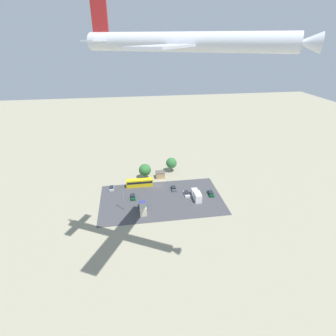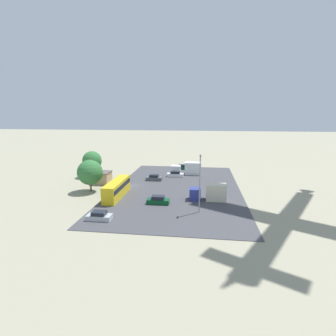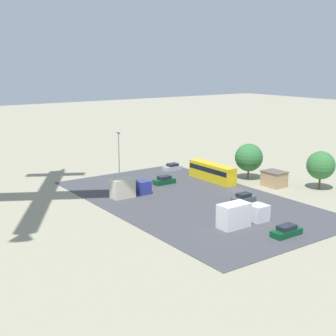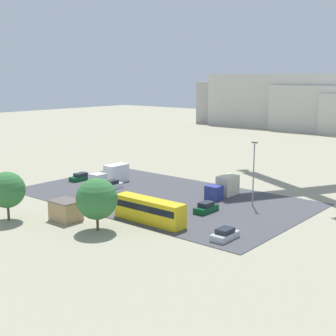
{
  "view_description": "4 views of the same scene",
  "coord_description": "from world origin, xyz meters",
  "px_view_note": "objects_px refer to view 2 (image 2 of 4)",
  "views": [
    {
      "loc": [
        10.98,
        100.09,
        58.99
      ],
      "look_at": [
        0.32,
        30.84,
        24.07
      ],
      "focal_mm": 28.0,
      "sensor_mm": 36.0,
      "label": 1
    },
    {
      "loc": [
        58.88,
        16.49,
        17.34
      ],
      "look_at": [
        0.39,
        8.93,
        4.85
      ],
      "focal_mm": 28.0,
      "sensor_mm": 36.0,
      "label": 2
    },
    {
      "loc": [
        -60.3,
        58.16,
        22.93
      ],
      "look_at": [
        1.78,
        14.32,
        5.75
      ],
      "focal_mm": 50.0,
      "sensor_mm": 36.0,
      "label": 3
    },
    {
      "loc": [
        51.06,
        -47.73,
        20.25
      ],
      "look_at": [
        -1.08,
        14.2,
        4.51
      ],
      "focal_mm": 50.0,
      "sensor_mm": 36.0,
      "label": 4
    }
  ],
  "objects_px": {
    "bus": "(117,188)",
    "shed_building": "(103,178)",
    "parked_car_1": "(158,200)",
    "parked_car_2": "(99,216)",
    "parked_car_4": "(182,167)",
    "parked_truck_0": "(210,193)",
    "parked_truck_1": "(188,169)",
    "parked_car_3": "(175,174)",
    "parked_car_0": "(154,178)"
  },
  "relations": [
    {
      "from": "parked_truck_1",
      "to": "parked_car_1",
      "type": "bearing_deg",
      "value": 170.23
    },
    {
      "from": "parked_car_4",
      "to": "parked_car_0",
      "type": "bearing_deg",
      "value": -23.18
    },
    {
      "from": "parked_car_4",
      "to": "parked_car_3",
      "type": "bearing_deg",
      "value": -6.72
    },
    {
      "from": "parked_truck_0",
      "to": "parked_truck_1",
      "type": "bearing_deg",
      "value": 14.16
    },
    {
      "from": "parked_car_2",
      "to": "parked_car_4",
      "type": "xyz_separation_m",
      "value": [
        -41.06,
        10.6,
        0.02
      ]
    },
    {
      "from": "shed_building",
      "to": "parked_car_4",
      "type": "height_order",
      "value": "shed_building"
    },
    {
      "from": "bus",
      "to": "parked_truck_1",
      "type": "height_order",
      "value": "parked_truck_1"
    },
    {
      "from": "parked_car_4",
      "to": "parked_truck_0",
      "type": "xyz_separation_m",
      "value": [
        28.79,
        7.73,
        0.92
      ]
    },
    {
      "from": "parked_truck_0",
      "to": "shed_building",
      "type": "bearing_deg",
      "value": 69.32
    },
    {
      "from": "shed_building",
      "to": "parked_car_0",
      "type": "height_order",
      "value": "shed_building"
    },
    {
      "from": "bus",
      "to": "parked_car_0",
      "type": "bearing_deg",
      "value": 69.77
    },
    {
      "from": "parked_car_3",
      "to": "parked_truck_1",
      "type": "bearing_deg",
      "value": -43.76
    },
    {
      "from": "parked_car_0",
      "to": "parked_car_1",
      "type": "relative_size",
      "value": 0.95
    },
    {
      "from": "parked_car_4",
      "to": "parked_truck_1",
      "type": "xyz_separation_m",
      "value": [
        6.59,
        2.13,
        0.97
      ]
    },
    {
      "from": "bus",
      "to": "shed_building",
      "type": "bearing_deg",
      "value": 124.22
    },
    {
      "from": "parked_car_0",
      "to": "shed_building",
      "type": "bearing_deg",
      "value": 109.56
    },
    {
      "from": "parked_car_3",
      "to": "parked_truck_0",
      "type": "xyz_separation_m",
      "value": [
        18.73,
        8.92,
        0.88
      ]
    },
    {
      "from": "shed_building",
      "to": "parked_car_4",
      "type": "xyz_separation_m",
      "value": [
        -18.94,
        18.35,
        -0.78
      ]
    },
    {
      "from": "shed_building",
      "to": "parked_truck_0",
      "type": "xyz_separation_m",
      "value": [
        9.85,
        26.09,
        0.14
      ]
    },
    {
      "from": "parked_car_0",
      "to": "parked_car_1",
      "type": "xyz_separation_m",
      "value": [
        17.55,
        4.0,
        0.02
      ]
    },
    {
      "from": "parked_car_1",
      "to": "parked_car_2",
      "type": "distance_m",
      "value": 12.16
    },
    {
      "from": "shed_building",
      "to": "parked_car_3",
      "type": "xyz_separation_m",
      "value": [
        -8.88,
        17.17,
        -0.74
      ]
    },
    {
      "from": "parked_car_2",
      "to": "parked_car_3",
      "type": "height_order",
      "value": "parked_car_3"
    },
    {
      "from": "shed_building",
      "to": "parked_car_4",
      "type": "distance_m",
      "value": 26.39
    },
    {
      "from": "parked_car_1",
      "to": "parked_truck_1",
      "type": "relative_size",
      "value": 0.51
    },
    {
      "from": "shed_building",
      "to": "parked_truck_1",
      "type": "height_order",
      "value": "parked_truck_1"
    },
    {
      "from": "bus",
      "to": "parked_car_0",
      "type": "distance_m",
      "value": 15.29
    },
    {
      "from": "bus",
      "to": "parked_truck_0",
      "type": "height_order",
      "value": "bus"
    },
    {
      "from": "parked_truck_1",
      "to": "parked_car_3",
      "type": "bearing_deg",
      "value": 136.24
    },
    {
      "from": "parked_car_2",
      "to": "parked_car_1",
      "type": "bearing_deg",
      "value": -43.22
    },
    {
      "from": "parked_car_1",
      "to": "parked_car_4",
      "type": "distance_m",
      "value": 32.28
    },
    {
      "from": "bus",
      "to": "parked_truck_1",
      "type": "relative_size",
      "value": 1.37
    },
    {
      "from": "bus",
      "to": "parked_car_2",
      "type": "height_order",
      "value": "bus"
    },
    {
      "from": "parked_car_1",
      "to": "parked_car_3",
      "type": "xyz_separation_m",
      "value": [
        -22.14,
        1.09,
        -0.0
      ]
    },
    {
      "from": "shed_building",
      "to": "parked_car_1",
      "type": "bearing_deg",
      "value": 50.49
    },
    {
      "from": "parked_car_2",
      "to": "parked_car_4",
      "type": "bearing_deg",
      "value": -14.48
    },
    {
      "from": "parked_car_2",
      "to": "parked_car_3",
      "type": "relative_size",
      "value": 0.89
    },
    {
      "from": "parked_car_2",
      "to": "parked_truck_1",
      "type": "relative_size",
      "value": 0.48
    },
    {
      "from": "bus",
      "to": "parked_car_2",
      "type": "bearing_deg",
      "value": -85.56
    },
    {
      "from": "bus",
      "to": "parked_car_1",
      "type": "relative_size",
      "value": 2.7
    },
    {
      "from": "parked_truck_1",
      "to": "parked_car_0",
      "type": "bearing_deg",
      "value": 133.78
    },
    {
      "from": "parked_car_3",
      "to": "parked_car_4",
      "type": "relative_size",
      "value": 0.97
    },
    {
      "from": "parked_car_4",
      "to": "parked_truck_0",
      "type": "distance_m",
      "value": 29.82
    },
    {
      "from": "parked_car_3",
      "to": "parked_car_2",
      "type": "bearing_deg",
      "value": 163.1
    },
    {
      "from": "parked_car_1",
      "to": "parked_car_4",
      "type": "height_order",
      "value": "parked_car_1"
    },
    {
      "from": "parked_truck_0",
      "to": "parked_car_0",
      "type": "bearing_deg",
      "value": 44.73
    },
    {
      "from": "parked_car_4",
      "to": "parked_truck_0",
      "type": "bearing_deg",
      "value": 15.03
    },
    {
      "from": "bus",
      "to": "parked_car_1",
      "type": "height_order",
      "value": "bus"
    },
    {
      "from": "parked_car_3",
      "to": "parked_truck_0",
      "type": "bearing_deg",
      "value": -154.54
    },
    {
      "from": "shed_building",
      "to": "bus",
      "type": "relative_size",
      "value": 0.37
    }
  ]
}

